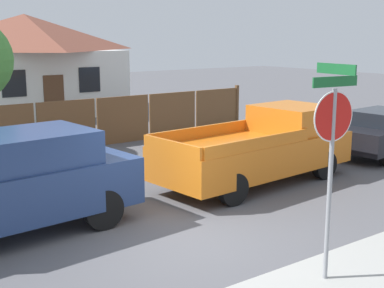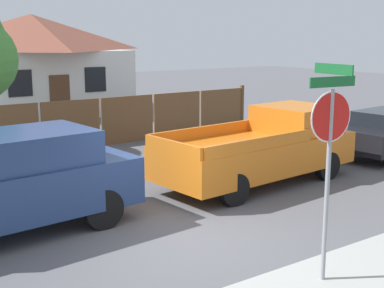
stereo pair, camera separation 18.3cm
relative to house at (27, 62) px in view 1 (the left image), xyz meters
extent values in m
plane|color=#56565B|center=(-3.27, -17.56, -2.40)|extent=(80.00, 80.00, 0.00)
cube|color=brown|center=(-3.97, -9.01, -1.60)|extent=(1.99, 0.06, 1.62)
cube|color=brown|center=(-1.90, -9.01, -1.60)|extent=(1.99, 0.06, 1.62)
cube|color=brown|center=(0.17, -9.01, -1.60)|extent=(1.99, 0.06, 1.62)
cube|color=brown|center=(2.24, -9.01, -1.60)|extent=(1.99, 0.06, 1.62)
cube|color=brown|center=(4.30, -9.01, -1.60)|extent=(1.99, 0.06, 1.62)
cube|color=brown|center=(5.34, -9.01, -1.55)|extent=(0.12, 0.12, 1.72)
cube|color=white|center=(0.00, 0.00, -0.91)|extent=(7.49, 6.40, 2.98)
pyramid|color=brown|center=(0.00, 0.00, 1.41)|extent=(8.09, 6.92, 1.66)
cube|color=black|center=(-1.68, -3.22, -0.68)|extent=(1.00, 0.04, 1.10)
cube|color=black|center=(1.68, -3.22, -0.68)|extent=(1.00, 0.04, 1.10)
cube|color=brown|center=(0.00, -3.22, -1.40)|extent=(0.90, 0.04, 2.00)
cube|color=navy|center=(-5.82, -15.57, -1.56)|extent=(4.91, 2.29, 0.93)
cube|color=navy|center=(-5.94, -15.58, -0.79)|extent=(3.47, 2.01, 0.62)
cube|color=black|center=(-4.36, -15.45, -0.79)|extent=(0.20, 1.66, 0.52)
cylinder|color=black|center=(-4.42, -14.62, -2.01)|extent=(0.79, 0.22, 0.79)
cylinder|color=black|center=(-4.28, -16.28, -2.01)|extent=(0.79, 0.22, 0.79)
cube|color=orange|center=(0.30, -15.57, -1.65)|extent=(5.58, 2.49, 0.81)
cube|color=orange|center=(1.78, -15.45, -0.90)|extent=(1.89, 2.01, 0.69)
cube|color=orange|center=(-0.70, -14.69, -1.10)|extent=(3.41, 0.37, 0.28)
cube|color=orange|center=(-0.54, -16.62, -1.10)|extent=(3.41, 0.37, 0.28)
cube|color=orange|center=(-2.37, -15.80, -1.10)|extent=(0.24, 1.93, 0.28)
cylinder|color=black|center=(1.89, -14.53, -2.04)|extent=(0.74, 0.22, 0.74)
cylinder|color=black|center=(2.05, -16.34, -2.04)|extent=(0.74, 0.22, 0.74)
cylinder|color=black|center=(-1.46, -14.81, -2.04)|extent=(0.74, 0.22, 0.74)
cylinder|color=black|center=(-1.30, -16.62, -2.04)|extent=(0.74, 0.22, 0.74)
cylinder|color=black|center=(7.04, -14.66, -2.07)|extent=(0.67, 0.22, 0.67)
cylinder|color=black|center=(4.49, -14.88, -2.07)|extent=(0.67, 0.22, 0.67)
cylinder|color=gray|center=(-2.49, -20.22, -0.94)|extent=(0.07, 0.07, 2.93)
cylinder|color=red|center=(-2.49, -20.22, 0.12)|extent=(0.70, 0.10, 0.71)
cylinder|color=white|center=(-2.49, -20.22, 0.12)|extent=(0.74, 0.10, 0.75)
cube|color=#19602D|center=(-2.49, -20.22, 0.63)|extent=(0.84, 0.12, 0.15)
cube|color=#19602D|center=(-2.49, -20.22, 0.81)|extent=(0.11, 0.76, 0.15)
camera|label=1|loc=(-8.66, -25.21, 1.28)|focal=50.00mm
camera|label=2|loc=(-8.51, -25.32, 1.28)|focal=50.00mm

